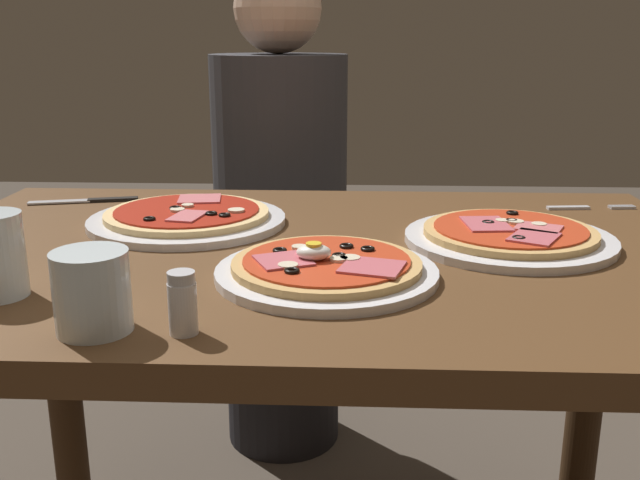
% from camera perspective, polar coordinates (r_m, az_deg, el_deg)
% --- Properties ---
extents(dining_table, '(1.20, 0.79, 0.72)m').
position_cam_1_polar(dining_table, '(1.08, -0.75, -6.39)').
color(dining_table, brown).
rests_on(dining_table, ground).
extents(pizza_foreground, '(0.28, 0.28, 0.05)m').
position_cam_1_polar(pizza_foreground, '(0.91, 0.51, -2.27)').
color(pizza_foreground, white).
rests_on(pizza_foreground, dining_table).
extents(pizza_across_left, '(0.32, 0.32, 0.03)m').
position_cam_1_polar(pizza_across_left, '(1.19, -10.47, 1.78)').
color(pizza_across_left, white).
rests_on(pizza_across_left, dining_table).
extents(pizza_across_right, '(0.31, 0.31, 0.03)m').
position_cam_1_polar(pizza_across_right, '(1.10, 14.80, 0.33)').
color(pizza_across_right, white).
rests_on(pizza_across_right, dining_table).
extents(water_glass_far, '(0.08, 0.08, 0.09)m').
position_cam_1_polar(water_glass_far, '(0.78, -17.60, -4.33)').
color(water_glass_far, silver).
rests_on(water_glass_far, dining_table).
extents(fork, '(0.16, 0.03, 0.00)m').
position_cam_1_polar(fork, '(1.36, 20.20, 2.43)').
color(fork, silver).
rests_on(fork, dining_table).
extents(knife, '(0.19, 0.06, 0.01)m').
position_cam_1_polar(knife, '(1.39, -17.68, 3.01)').
color(knife, silver).
rests_on(knife, dining_table).
extents(salt_shaker, '(0.03, 0.03, 0.07)m').
position_cam_1_polar(salt_shaker, '(0.75, -10.85, -4.96)').
color(salt_shaker, white).
rests_on(salt_shaker, dining_table).
extents(diner_person, '(0.32, 0.32, 1.18)m').
position_cam_1_polar(diner_person, '(1.76, -3.12, 0.77)').
color(diner_person, black).
rests_on(diner_person, ground).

